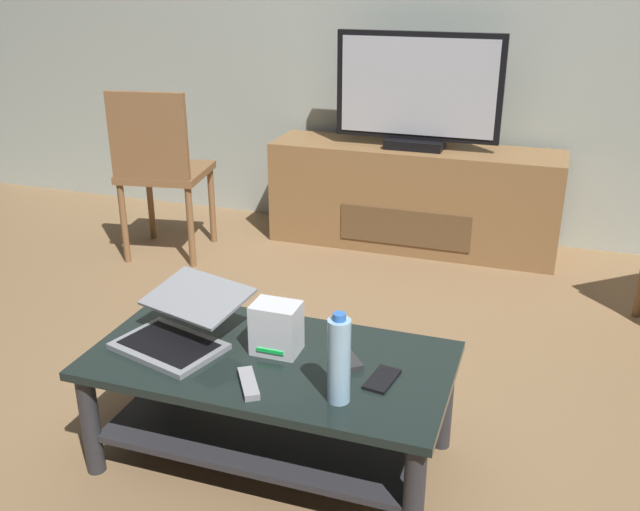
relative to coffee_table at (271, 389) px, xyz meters
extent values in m
plane|color=olive|center=(-0.01, 0.30, -0.27)|extent=(7.68, 7.68, 0.00)
cube|color=black|center=(0.00, 0.00, 0.11)|extent=(1.14, 0.59, 0.03)
cube|color=#2D2D33|center=(0.00, 0.00, -0.13)|extent=(1.00, 0.52, 0.02)
cylinder|color=#2D2D33|center=(-0.52, -0.25, -0.09)|extent=(0.06, 0.06, 0.36)
cylinder|color=#2D2D33|center=(0.52, -0.25, -0.09)|extent=(0.06, 0.06, 0.36)
cylinder|color=#2D2D33|center=(-0.52, 0.25, -0.09)|extent=(0.06, 0.06, 0.36)
cylinder|color=#2D2D33|center=(0.52, 0.25, -0.09)|extent=(0.06, 0.06, 0.36)
cube|color=olive|center=(0.03, 2.08, 0.03)|extent=(1.64, 0.41, 0.59)
cube|color=brown|center=(0.03, 1.87, -0.09)|extent=(0.74, 0.01, 0.21)
cube|color=black|center=(0.03, 2.06, 0.35)|extent=(0.32, 0.20, 0.05)
cube|color=black|center=(0.03, 2.06, 0.66)|extent=(0.91, 0.04, 0.57)
cube|color=#B2B7C1|center=(0.03, 2.03, 0.66)|extent=(0.84, 0.01, 0.52)
cube|color=brown|center=(-1.26, 1.53, 0.20)|extent=(0.51, 0.51, 0.04)
cube|color=brown|center=(-1.22, 1.33, 0.44)|extent=(0.42, 0.10, 0.47)
cylinder|color=brown|center=(-1.10, 1.75, -0.04)|extent=(0.04, 0.04, 0.45)
cylinder|color=brown|center=(-1.48, 1.69, -0.04)|extent=(0.04, 0.04, 0.45)
cylinder|color=brown|center=(-1.04, 1.37, -0.04)|extent=(0.04, 0.04, 0.45)
cylinder|color=brown|center=(-1.41, 1.31, -0.04)|extent=(0.04, 0.04, 0.45)
cube|color=gray|center=(-0.33, -0.06, 0.13)|extent=(0.38, 0.31, 0.02)
cube|color=black|center=(-0.33, -0.06, 0.14)|extent=(0.33, 0.25, 0.00)
cube|color=gray|center=(-0.29, 0.08, 0.25)|extent=(0.38, 0.31, 0.06)
cube|color=silver|center=(-0.29, 0.07, 0.25)|extent=(0.34, 0.27, 0.05)
cube|color=silver|center=(0.01, 0.04, 0.20)|extent=(0.15, 0.11, 0.17)
cube|color=#19D84C|center=(0.01, -0.02, 0.15)|extent=(0.09, 0.00, 0.01)
cylinder|color=#99C6E5|center=(0.28, -0.16, 0.25)|extent=(0.07, 0.07, 0.25)
cylinder|color=blue|center=(0.28, -0.16, 0.38)|extent=(0.04, 0.04, 0.02)
cube|color=black|center=(0.37, -0.02, 0.12)|extent=(0.09, 0.15, 0.01)
cube|color=#99999E|center=(0.01, -0.18, 0.13)|extent=(0.12, 0.16, 0.02)
cube|color=#2D2D30|center=(0.23, 0.06, 0.13)|extent=(0.13, 0.15, 0.02)
camera|label=1|loc=(0.77, -1.78, 1.26)|focal=39.63mm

